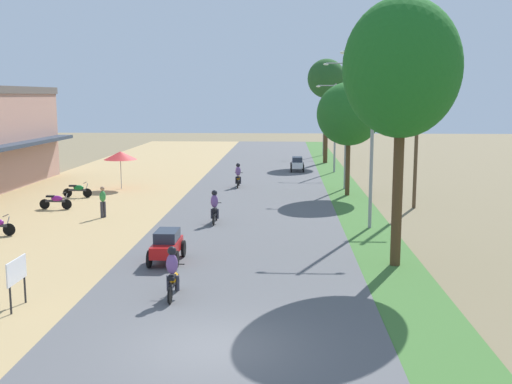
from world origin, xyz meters
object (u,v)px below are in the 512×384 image
at_px(streetlamp_farthest, 324,116).
at_px(car_sedan_white, 297,163).
at_px(streetlamp_near, 372,127).
at_px(streetlamp_far, 335,121).
at_px(motorbike_ahead_second, 215,208).
at_px(median_tree_third, 326,80).
at_px(motorbike_ahead_third, 238,176).
at_px(car_sedan_red, 167,245).
at_px(motorbike_foreground_rider, 173,274).
at_px(utility_pole_near, 417,120).
at_px(pedestrian_on_shoulder, 103,200).
at_px(streetlamp_mid, 346,117).
at_px(median_tree_second, 349,114).
at_px(parked_motorbike_fourth, 78,189).
at_px(median_tree_nearest, 402,69).
at_px(parked_motorbike_third, 56,200).
at_px(street_signboard, 17,274).
at_px(vendor_umbrella, 120,156).

distance_m(streetlamp_farthest, car_sedan_white, 15.22).
xyz_separation_m(streetlamp_near, streetlamp_far, (0.00, 21.75, -0.63)).
relative_size(streetlamp_near, motorbike_ahead_second, 4.66).
bearing_deg(motorbike_ahead_second, streetlamp_farthest, 78.27).
height_order(median_tree_third, motorbike_ahead_third, median_tree_third).
relative_size(streetlamp_near, car_sedan_red, 3.71).
relative_size(motorbike_foreground_rider, motorbike_ahead_third, 1.00).
height_order(car_sedan_white, motorbike_ahead_third, motorbike_ahead_third).
distance_m(streetlamp_farthest, utility_pole_near, 31.01).
xyz_separation_m(pedestrian_on_shoulder, utility_pole_near, (16.62, 3.84, 3.98)).
bearing_deg(car_sedan_white, motorbike_ahead_third, -114.41).
bearing_deg(motorbike_foreground_rider, motorbike_ahead_third, 89.40).
xyz_separation_m(car_sedan_white, motorbike_ahead_third, (-4.19, -9.24, 0.11)).
height_order(streetlamp_mid, car_sedan_red, streetlamp_mid).
distance_m(median_tree_second, car_sedan_red, 18.95).
height_order(median_tree_second, median_tree_third, median_tree_third).
distance_m(parked_motorbike_fourth, streetlamp_far, 21.95).
bearing_deg(streetlamp_far, motorbike_ahead_third, -128.86).
relative_size(streetlamp_mid, motorbike_ahead_second, 4.70).
bearing_deg(median_tree_nearest, motorbike_ahead_third, 110.62).
relative_size(median_tree_nearest, streetlamp_mid, 1.14).
bearing_deg(parked_motorbike_fourth, parked_motorbike_third, -88.17).
height_order(parked_motorbike_third, street_signboard, street_signboard).
relative_size(streetlamp_farthest, motorbike_ahead_third, 3.92).
height_order(car_sedan_red, car_sedan_white, same).
distance_m(median_tree_nearest, utility_pole_near, 12.90).
relative_size(vendor_umbrella, streetlamp_mid, 0.30).
relative_size(parked_motorbike_third, streetlamp_far, 0.25).
relative_size(median_tree_third, streetlamp_mid, 1.13).
relative_size(vendor_umbrella, utility_pole_near, 0.27).
bearing_deg(median_tree_second, median_tree_third, 90.57).
xyz_separation_m(parked_motorbike_fourth, motorbike_foreground_rider, (9.32, -18.91, 0.30)).
relative_size(vendor_umbrella, motorbike_ahead_third, 1.40).
xyz_separation_m(street_signboard, vendor_umbrella, (-3.17, 23.71, 1.20)).
distance_m(streetlamp_mid, car_sedan_red, 21.38).
xyz_separation_m(parked_motorbike_fourth, utility_pole_near, (20.04, -2.40, 4.39)).
xyz_separation_m(parked_motorbike_third, motorbike_ahead_third, (9.44, 8.71, 0.30)).
bearing_deg(parked_motorbike_third, vendor_umbrella, 78.23).
bearing_deg(street_signboard, car_sedan_white, 75.37).
bearing_deg(parked_motorbike_fourth, median_tree_second, 5.83).
relative_size(streetlamp_near, streetlamp_far, 1.17).
height_order(streetlamp_farthest, car_sedan_red, streetlamp_farthest).
height_order(vendor_umbrella, streetlamp_near, streetlamp_near).
xyz_separation_m(vendor_umbrella, streetlamp_farthest, (15.06, 24.74, 1.86)).
relative_size(median_tree_third, utility_pole_near, 1.00).
distance_m(street_signboard, median_tree_third, 42.90).
bearing_deg(streetlamp_far, median_tree_third, 92.36).
bearing_deg(parked_motorbike_third, streetlamp_far, 46.68).
bearing_deg(parked_motorbike_third, utility_pole_near, 4.69).
distance_m(streetlamp_far, utility_pole_near, 16.38).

